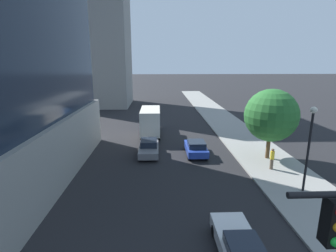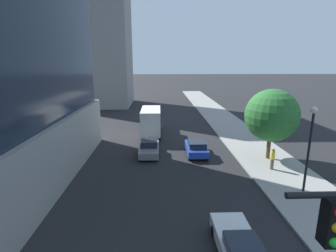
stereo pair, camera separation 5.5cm
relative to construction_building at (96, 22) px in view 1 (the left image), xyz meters
The scene contains 9 objects.
sidewalk 44.93m from the construction_building, 57.75° to the right, with size 5.45×120.00×0.15m, color gray.
construction_building is the anchor object (origin of this frame).
street_lamp 46.98m from the construction_building, 60.41° to the right, with size 0.44×0.44×5.95m.
street_tree 41.77m from the construction_building, 55.72° to the right, with size 4.77×4.77×6.46m.
car_gray 36.76m from the construction_building, 70.03° to the right, with size 1.88×4.64×1.45m.
car_blue 38.74m from the construction_building, 63.21° to the right, with size 1.91×4.02×1.48m.
car_white 50.91m from the construction_building, 70.76° to the right, with size 1.78×4.79×1.41m.
box_truck 30.39m from the construction_building, 64.83° to the right, with size 2.29×7.90×3.45m.
pedestrian_yellow_shirt 44.47m from the construction_building, 58.56° to the right, with size 0.34×0.34×1.80m.
Camera 1 is at (-1.50, -0.17, 8.90)m, focal length 27.68 mm.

